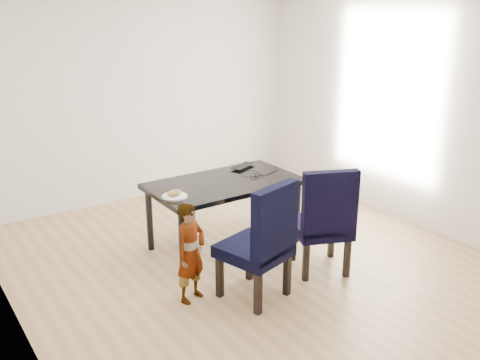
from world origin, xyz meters
TOP-DOWN VIEW (x-y plane):
  - floor at (0.00, 0.00)m, footprint 4.50×5.00m
  - wall_back at (0.00, 2.50)m, footprint 4.50×0.01m
  - wall_left at (-2.25, 0.00)m, footprint 0.01×5.00m
  - wall_right at (2.25, 0.00)m, footprint 0.01×5.00m
  - dining_table at (0.00, 0.50)m, footprint 1.60×0.90m
  - chair_left at (-0.36, -0.54)m, footprint 0.66×0.68m
  - chair_right at (0.50, -0.48)m, footprint 0.70×0.72m
  - child at (-0.85, -0.28)m, footprint 0.40×0.33m
  - plate at (-0.66, 0.38)m, footprint 0.33×0.33m
  - sandwich at (-0.67, 0.37)m, footprint 0.18×0.13m
  - laptop at (0.43, 0.85)m, footprint 0.39×0.32m
  - cable_tangle at (0.38, 0.42)m, footprint 0.20×0.20m

SIDE VIEW (x-z plane):
  - floor at x=0.00m, z-range -0.01..0.00m
  - dining_table at x=0.00m, z-range 0.00..0.75m
  - child at x=-0.85m, z-range 0.00..0.93m
  - chair_right at x=0.50m, z-range 0.00..1.10m
  - chair_left at x=-0.36m, z-range 0.00..1.12m
  - cable_tangle at x=0.38m, z-range 0.75..0.76m
  - plate at x=-0.66m, z-range 0.75..0.76m
  - laptop at x=0.43m, z-range 0.75..0.78m
  - sandwich at x=-0.67m, z-range 0.76..0.83m
  - wall_back at x=0.00m, z-range 0.00..2.70m
  - wall_left at x=-2.25m, z-range 0.00..2.70m
  - wall_right at x=2.25m, z-range 0.00..2.70m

